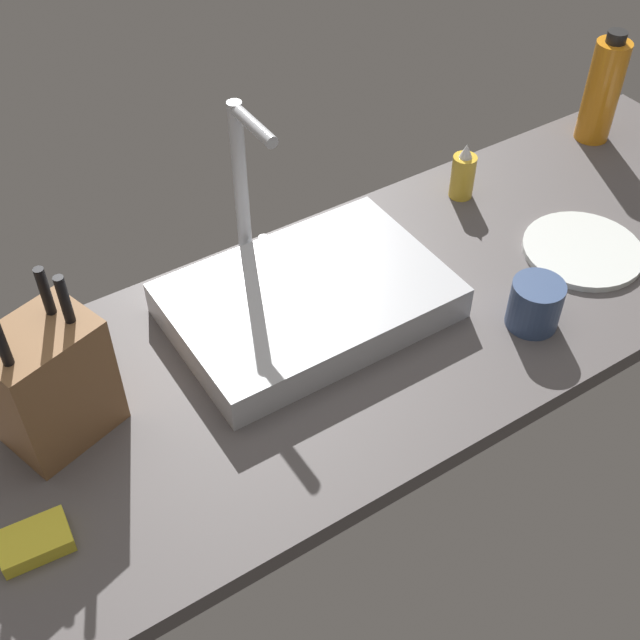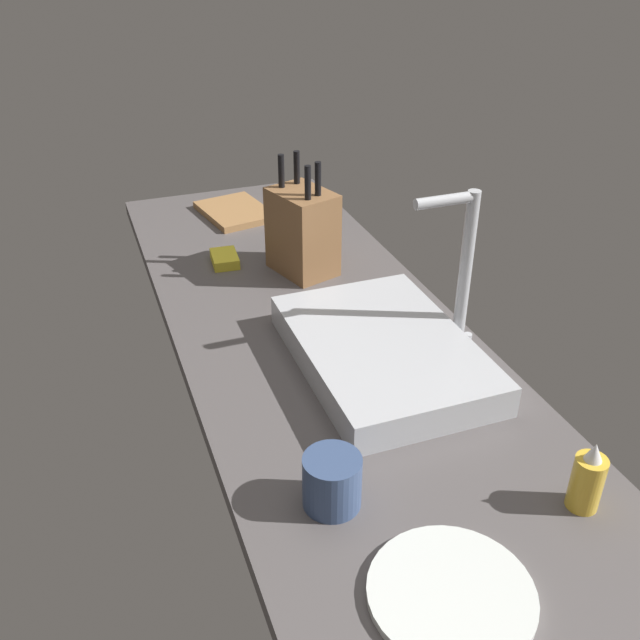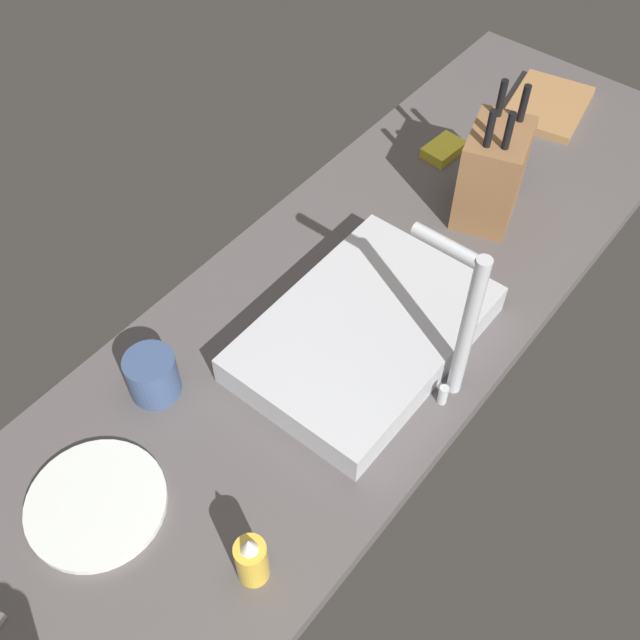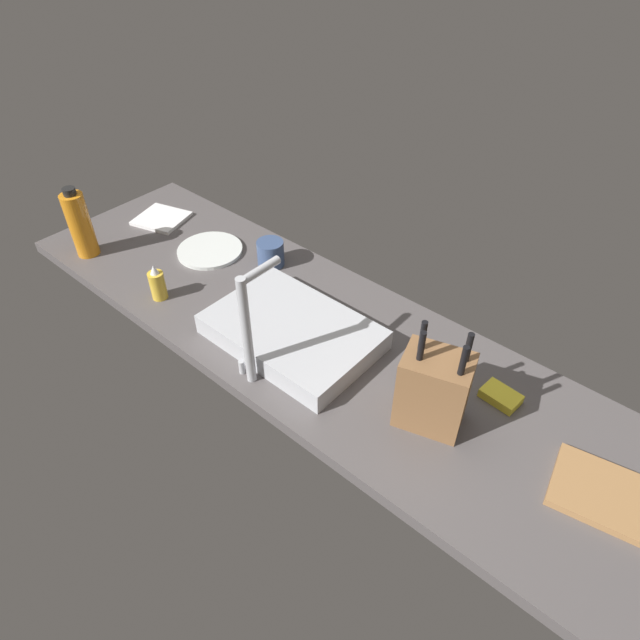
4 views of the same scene
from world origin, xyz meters
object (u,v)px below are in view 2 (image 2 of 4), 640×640
at_px(soap_bottle, 587,480).
at_px(coffee_mug, 332,481).
at_px(knife_block, 302,231).
at_px(dinner_plate, 451,594).
at_px(sink_basin, 383,352).
at_px(faucet, 462,262).
at_px(cutting_board, 235,211).
at_px(dish_sponge, 225,259).

bearing_deg(soap_bottle, coffee_mug, -110.97).
height_order(knife_block, dinner_plate, knife_block).
height_order(sink_basin, faucet, faucet).
distance_m(cutting_board, dinner_plate, 1.31).
xyz_separation_m(knife_block, dish_sponge, (-0.10, -0.16, -0.09)).
height_order(knife_block, coffee_mug, knife_block).
bearing_deg(dish_sponge, faucet, 33.76).
bearing_deg(coffee_mug, sink_basin, 143.97).
xyz_separation_m(dinner_plate, coffee_mug, (-0.20, -0.08, 0.04)).
relative_size(soap_bottle, dish_sponge, 1.28).
relative_size(sink_basin, knife_block, 1.63).
bearing_deg(coffee_mug, dish_sponge, 177.29).
xyz_separation_m(dinner_plate, dish_sponge, (-1.02, -0.04, 0.01)).
xyz_separation_m(soap_bottle, dinner_plate, (0.07, -0.25, -0.04)).
bearing_deg(dinner_plate, dish_sponge, -177.53).
distance_m(faucet, knife_block, 0.44).
bearing_deg(dish_sponge, cutting_board, 161.08).
distance_m(knife_block, dinner_plate, 0.93).
height_order(knife_block, dish_sponge, knife_block).
bearing_deg(cutting_board, sink_basin, 5.41).
bearing_deg(sink_basin, knife_block, -178.42).
bearing_deg(coffee_mug, dinner_plate, 22.34).
bearing_deg(knife_block, coffee_mug, -33.08).
relative_size(faucet, coffee_mug, 3.69).
bearing_deg(cutting_board, knife_block, 9.53).
height_order(faucet, soap_bottle, faucet).
height_order(faucet, dinner_plate, faucet).
distance_m(faucet, soap_bottle, 0.46).
distance_m(faucet, dinner_plate, 0.62).
xyz_separation_m(cutting_board, dish_sponge, (0.29, -0.10, 0.00)).
xyz_separation_m(sink_basin, soap_bottle, (0.42, 0.12, 0.02)).
relative_size(faucet, cutting_board, 1.46).
bearing_deg(soap_bottle, sink_basin, -164.03).
xyz_separation_m(sink_basin, cutting_board, (-0.81, -0.08, -0.02)).
bearing_deg(cutting_board, dinner_plate, -2.41).
height_order(coffee_mug, dish_sponge, coffee_mug).
xyz_separation_m(faucet, dish_sponge, (-0.50, -0.34, -0.17)).
xyz_separation_m(soap_bottle, coffee_mug, (-0.13, -0.34, -0.01)).
distance_m(faucet, coffee_mug, 0.51).
bearing_deg(sink_basin, soap_bottle, 15.97).
relative_size(cutting_board, dinner_plate, 1.01).
height_order(faucet, coffee_mug, faucet).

